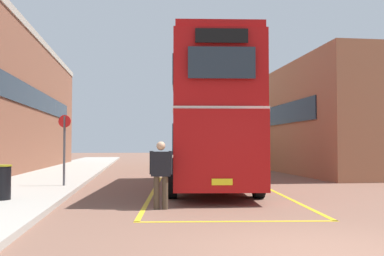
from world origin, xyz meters
name	(u,v)px	position (x,y,z in m)	size (l,w,h in m)	color
ground_plane	(191,178)	(0.00, 14.40, 0.00)	(135.60, 135.60, 0.00)	brown
sidewalk_left	(58,174)	(-6.50, 16.80, 0.07)	(4.00, 57.60, 0.14)	#A39E93
depot_building_right	(330,122)	(9.06, 18.84, 2.96)	(7.20, 16.46, 5.92)	#9E6647
double_decker_bus	(208,118)	(0.02, 9.48, 2.51)	(3.45, 9.95, 4.75)	black
single_deck_bus	(204,144)	(2.50, 26.11, 1.64)	(3.58, 9.47, 3.02)	black
pedestrian_boarding	(161,170)	(-1.97, 4.52, 0.93)	(0.54, 0.29, 1.63)	#473828
litter_bin	(1,182)	(-6.01, 5.75, 0.59)	(0.53, 0.53, 0.89)	black
bus_stop_sign	(64,143)	(-5.05, 9.55, 1.63)	(0.44, 0.13, 2.45)	#4C4C51
bay_marking_yellow	(215,194)	(-0.07, 7.63, 0.00)	(5.26, 12.15, 0.01)	gold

